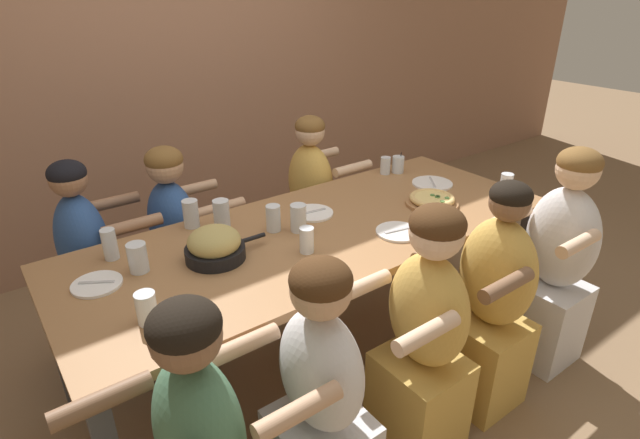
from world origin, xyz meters
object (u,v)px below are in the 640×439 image
empty_plate_c (313,213)px  drinking_glass_d (191,214)px  drinking_glass_h (506,186)px  diner_near_midleft (320,408)px  drinking_glass_e (138,259)px  drinking_glass_g (147,308)px  diner_near_midright (490,310)px  drinking_glass_c (273,219)px  drinking_glass_j (385,165)px  diner_far_midleft (177,251)px  diner_far_midright (311,209)px  empty_plate_d (432,183)px  drinking_glass_i (307,241)px  diner_near_right (554,268)px  drinking_glass_b (110,246)px  drinking_glass_f (298,219)px  empty_plate_b (398,232)px  empty_plate_a (97,284)px  cocktail_glass_blue (398,165)px  diner_near_center (423,345)px  drinking_glass_a (222,216)px  skillet_bowl (215,246)px  pizza_board_main (432,200)px  diner_far_left (92,277)px

empty_plate_c → drinking_glass_d: (-0.56, 0.24, 0.06)m
drinking_glass_h → diner_near_midleft: (-1.58, -0.41, -0.33)m
drinking_glass_e → drinking_glass_h: size_ratio=0.95×
diner_near_midleft → drinking_glass_h: bearing=-75.6°
drinking_glass_g → diner_near_midright: size_ratio=0.10×
drinking_glass_c → drinking_glass_j: (0.97, 0.25, -0.00)m
diner_far_midleft → diner_far_midright: 0.92m
empty_plate_d → drinking_glass_c: bearing=177.5°
drinking_glass_c → diner_far_midleft: size_ratio=0.12×
drinking_glass_i → diner_far_midleft: (-0.29, 0.84, -0.33)m
diner_near_right → drinking_glass_b: bearing=61.7°
diner_far_midleft → diner_near_right: bearing=46.2°
empty_plate_d → drinking_glass_g: 1.83m
drinking_glass_f → drinking_glass_h: bearing=-16.1°
empty_plate_b → diner_far_midleft: diner_far_midleft is taller
empty_plate_d → diner_far_midleft: (-1.36, 0.62, -0.28)m
drinking_glass_d → drinking_glass_h: (1.55, -0.68, -0.01)m
diner_far_midleft → drinking_glass_g: bearing=-25.6°
drinking_glass_f → diner_near_midright: diner_near_midright is taller
empty_plate_a → drinking_glass_d: bearing=27.6°
drinking_glass_j → drinking_glass_i: bearing=-151.6°
drinking_glass_e → diner_near_midleft: bearing=-69.3°
drinking_glass_c → diner_far_midright: diner_far_midright is taller
drinking_glass_i → cocktail_glass_blue: bearing=25.2°
empty_plate_a → diner_near_midright: 1.69m
drinking_glass_c → empty_plate_a: bearing=179.8°
drinking_glass_b → diner_far_midright: size_ratio=0.12×
empty_plate_c → drinking_glass_e: size_ratio=1.70×
diner_near_center → diner_near_midleft: size_ratio=1.04×
empty_plate_c → empty_plate_d: (0.81, -0.08, -0.00)m
drinking_glass_b → drinking_glass_h: drinking_glass_b is taller
drinking_glass_a → diner_near_midleft: bearing=-98.5°
diner_near_midright → empty_plate_b: bearing=22.0°
drinking_glass_h → diner_near_center: size_ratio=0.11×
diner_far_midright → empty_plate_d: bearing=35.2°
drinking_glass_a → diner_near_center: 1.11m
empty_plate_c → diner_near_right: diner_near_right is taller
diner_near_midright → drinking_glass_e: bearing=57.1°
drinking_glass_c → diner_far_midright: size_ratio=0.11×
drinking_glass_j → empty_plate_b: bearing=-128.9°
empty_plate_a → drinking_glass_h: bearing=-11.2°
drinking_glass_c → diner_far_midright: 0.91m
skillet_bowl → diner_near_right: bearing=-26.0°
drinking_glass_i → drinking_glass_h: bearing=-6.4°
diner_near_midleft → diner_near_midright: 0.97m
empty_plate_b → cocktail_glass_blue: bearing=45.6°
pizza_board_main → empty_plate_d: 0.30m
drinking_glass_e → diner_far_left: bearing=100.4°
diner_near_right → diner_far_midright: diner_near_right is taller
skillet_bowl → drinking_glass_g: (-0.39, -0.27, -0.00)m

